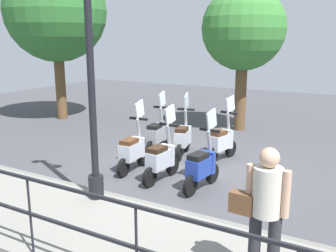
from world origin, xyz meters
TOP-DOWN VIEW (x-y plane):
  - ground_plane at (0.00, 0.00)m, footprint 28.00×28.00m
  - promenade_walkway at (-3.15, 0.00)m, footprint 2.20×20.00m
  - fence_railing at (-4.20, 0.00)m, footprint 0.04×16.03m
  - lamp_post_near at (-2.40, 0.47)m, footprint 0.26×0.90m
  - pedestrian_with_bag at (-3.28, -2.67)m, footprint 0.34×0.65m
  - tree_large at (2.73, 6.38)m, footprint 3.52×3.52m
  - tree_distant at (4.24, 0.15)m, footprint 2.56×2.56m
  - scooter_near_0 at (-0.84, -0.83)m, footprint 1.23×0.44m
  - scooter_near_1 at (-0.83, 0.08)m, footprint 1.23×0.44m
  - scooter_near_2 at (-0.63, 0.92)m, footprint 1.23×0.44m
  - scooter_far_0 at (1.00, -0.51)m, footprint 1.22×0.49m
  - scooter_far_1 at (0.89, 0.46)m, footprint 1.21×0.51m
  - scooter_far_2 at (0.84, 1.18)m, footprint 1.23×0.44m

SIDE VIEW (x-z plane):
  - ground_plane at x=0.00m, z-range 0.00..0.00m
  - promenade_walkway at x=-3.15m, z-range 0.00..0.15m
  - scooter_near_0 at x=-0.84m, z-range -0.29..1.25m
  - scooter_near_1 at x=-0.83m, z-range -0.29..1.25m
  - scooter_near_2 at x=-0.63m, z-range -0.29..1.25m
  - scooter_far_0 at x=1.00m, z-range -0.29..1.25m
  - scooter_far_1 at x=0.89m, z-range -0.29..1.25m
  - scooter_far_2 at x=0.84m, z-range -0.29..1.25m
  - fence_railing at x=-4.20m, z-range 0.37..1.44m
  - pedestrian_with_bag at x=-3.28m, z-range 0.28..1.87m
  - lamp_post_near at x=-2.40m, z-range -0.10..4.58m
  - tree_distant at x=4.24m, z-range 0.91..5.35m
  - tree_large at x=2.73m, z-range 1.00..6.57m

